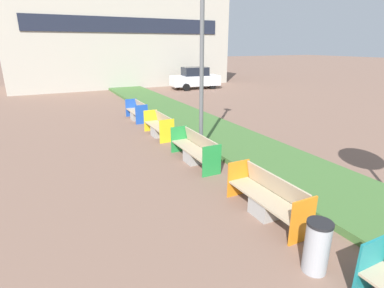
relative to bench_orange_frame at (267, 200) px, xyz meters
name	(u,v)px	position (x,y,z in m)	size (l,w,h in m)	color
planter_grass_strip	(228,138)	(2.26, 5.12, -0.28)	(2.80, 120.00, 0.18)	#426B33
building_backdrop	(120,33)	(3.06, 25.24, 4.40)	(19.48, 7.21, 9.55)	#B2AD9E
bench_orange_frame	(267,200)	(0.00, 0.00, 0.00)	(0.65, 2.21, 0.94)	#9E9B96
bench_green_frame	(195,151)	(0.00, 3.61, 0.01)	(0.65, 2.40, 0.94)	#9E9B96
bench_yellow_frame	(159,128)	(0.00, 6.94, -0.01)	(0.65, 2.00, 0.94)	#9E9B96
bench_blue_frame	(137,113)	(0.00, 10.20, -0.01)	(0.65, 1.91, 0.94)	#9E9B96
litter_bin	(317,247)	(-0.42, -1.76, 0.11)	(0.43, 0.43, 0.95)	#9EA0A5
street_lamp_post	(202,39)	(0.61, 4.33, 3.50)	(0.24, 0.44, 6.98)	#56595B
parked_car_distant	(195,78)	(7.89, 19.16, 0.54)	(4.37, 2.23, 1.86)	silver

